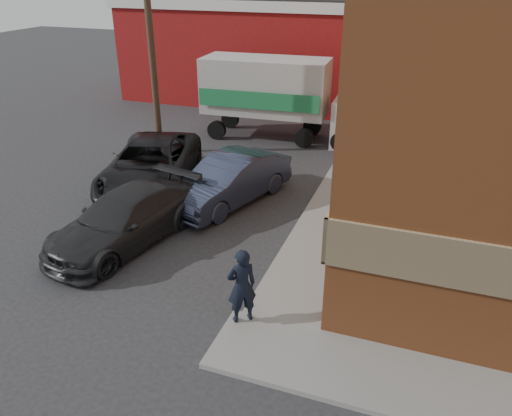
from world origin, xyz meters
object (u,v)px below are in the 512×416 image
Objects in this scene: warehouse at (276,47)px; utility_pole at (150,33)px; suv_a at (151,165)px; man at (242,286)px; sedan at (230,180)px; suv_b at (125,219)px; box_truck at (280,94)px.

warehouse is 1.81× the size of utility_pole.
man is at bearing -61.99° from suv_a.
sedan is at bearing -37.45° from utility_pole.
utility_pole is at bearing -97.77° from warehouse.
box_truck is at bearing 94.74° from suv_b.
man is at bearing -15.44° from suv_b.
man is 0.25× the size of box_truck.
suv_b is at bearing -66.24° from man.
man reaches higher than suv_a.
suv_a is 0.83× the size of box_truck.
box_truck reaches higher than man.
suv_a is at bearing -89.72° from warehouse.
box_truck reaches higher than suv_b.
suv_a is 3.94m from suv_b.
man is 4.92m from suv_b.
warehouse is 9.26× the size of man.
warehouse reaches higher than suv_a.
man is 6.27m from sedan.
box_truck is at bearing 39.14° from utility_pole.
man is 0.35× the size of suv_b.
sedan is (3.16, -14.57, -2.03)m from warehouse.
man is (5.80, -20.25, -1.81)m from warehouse.
box_truck is at bearing -115.34° from man.
suv_b is (1.43, -18.02, -2.08)m from warehouse.
warehouse is 15.05m from sedan.
box_truck is at bearing 112.13° from sedan.
man is at bearing -79.19° from box_truck.
sedan is 3.10m from suv_a.
suv_b is at bearing -99.91° from box_truck.
warehouse is at bearing 120.44° from sedan.
suv_b is 10.57m from box_truck.
suv_b is at bearing -98.52° from sedan.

